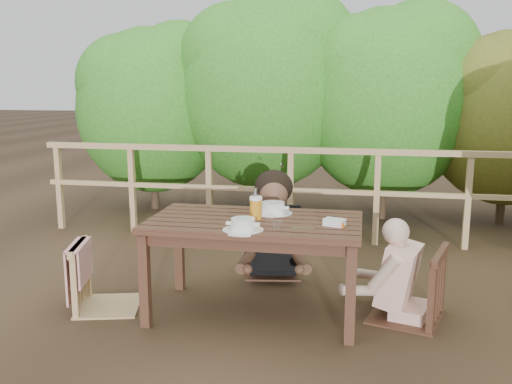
% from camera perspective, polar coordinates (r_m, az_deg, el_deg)
% --- Properties ---
extents(ground, '(60.00, 60.00, 0.00)m').
position_cam_1_polar(ground, '(4.19, -0.13, -12.29)').
color(ground, '#47331F').
rests_on(ground, ground).
extents(table, '(1.51, 0.85, 0.70)m').
position_cam_1_polar(table, '(4.07, -0.13, -7.77)').
color(table, '#3F2418').
rests_on(table, ground).
extents(chair_left, '(0.57, 0.57, 0.95)m').
position_cam_1_polar(chair_left, '(4.29, -15.13, -5.45)').
color(chair_left, tan).
rests_on(chair_left, ground).
extents(chair_far, '(0.55, 0.55, 0.97)m').
position_cam_1_polar(chair_far, '(4.89, 1.76, -2.90)').
color(chair_far, '#3F2418').
rests_on(chair_far, ground).
extents(chair_right, '(0.62, 0.62, 1.01)m').
position_cam_1_polar(chair_right, '(4.09, 15.41, -5.83)').
color(chair_right, '#3F2418').
rests_on(chair_right, ground).
extents(woman, '(0.69, 0.81, 1.45)m').
position_cam_1_polar(woman, '(4.86, 1.82, -0.09)').
color(woman, black).
rests_on(woman, ground).
extents(diner_right, '(0.70, 0.63, 1.19)m').
position_cam_1_polar(diner_right, '(4.07, 15.90, -4.60)').
color(diner_right, beige).
rests_on(diner_right, ground).
extents(railing, '(5.60, 0.10, 1.01)m').
position_cam_1_polar(railing, '(5.94, 3.56, -0.23)').
color(railing, tan).
rests_on(railing, ground).
extents(hedge_row, '(6.60, 1.60, 3.80)m').
position_cam_1_polar(hedge_row, '(6.99, 8.34, 12.84)').
color(hedge_row, '#30721F').
rests_on(hedge_row, ground).
extents(soup_near, '(0.27, 0.27, 0.09)m').
position_cam_1_polar(soup_near, '(3.68, -1.35, -3.41)').
color(soup_near, silver).
rests_on(soup_near, table).
extents(soup_far, '(0.29, 0.29, 0.10)m').
position_cam_1_polar(soup_far, '(4.15, 1.75, -1.71)').
color(soup_far, white).
rests_on(soup_far, table).
extents(beer_glass, '(0.09, 0.09, 0.18)m').
position_cam_1_polar(beer_glass, '(3.96, -0.01, -1.72)').
color(beer_glass, orange).
rests_on(beer_glass, table).
extents(bottle, '(0.06, 0.06, 0.23)m').
position_cam_1_polar(bottle, '(3.99, -0.08, -1.25)').
color(bottle, silver).
rests_on(bottle, table).
extents(tumbler, '(0.06, 0.06, 0.07)m').
position_cam_1_polar(tumbler, '(3.69, 2.14, -3.52)').
color(tumbler, white).
rests_on(tumbler, table).
extents(butter_tub, '(0.17, 0.14, 0.06)m').
position_cam_1_polar(butter_tub, '(3.82, 8.04, -3.20)').
color(butter_tub, white).
rests_on(butter_tub, table).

